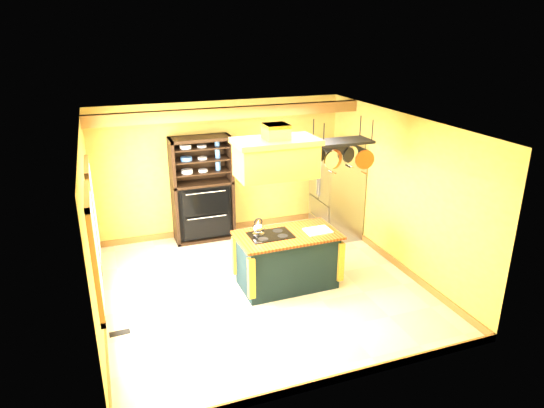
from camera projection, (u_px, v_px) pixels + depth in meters
floor at (262, 286)px, 8.00m from camera, size 5.00×5.00×0.00m
ceiling at (261, 124)px, 7.06m from camera, size 5.00×5.00×0.00m
wall_back at (222, 168)px, 9.74m from camera, size 5.00×0.02×2.70m
wall_front at (335, 286)px, 5.33m from camera, size 5.00×0.02×2.70m
wall_left at (92, 232)px, 6.73m from camera, size 0.02×5.00×2.70m
wall_right at (399, 192)px, 8.33m from camera, size 0.02×5.00×2.70m
ceiling_beam at (230, 113)px, 8.60m from camera, size 5.00×0.15×0.20m
window_near at (95, 252)px, 6.02m from camera, size 0.06×1.06×1.56m
window_far at (93, 214)px, 7.25m from camera, size 0.06×1.06×1.56m
kitchen_island at (287, 259)px, 7.89m from camera, size 1.66×0.94×1.11m
range_hood at (276, 156)px, 7.22m from camera, size 1.26×0.71×0.80m
pot_rack at (343, 149)px, 7.57m from camera, size 1.01×0.46×0.80m
refrigerator at (336, 194)px, 9.70m from camera, size 0.78×0.92×1.81m
hutch at (203, 199)px, 9.57m from camera, size 1.18×0.54×2.08m
floor_register at (120, 333)px, 6.78m from camera, size 0.28×0.13×0.01m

